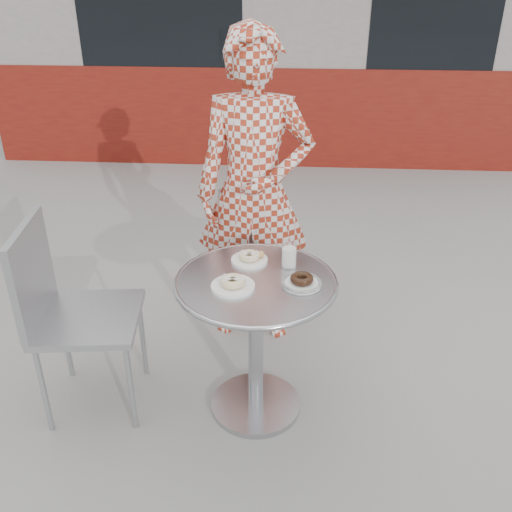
# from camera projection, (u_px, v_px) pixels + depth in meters

# --- Properties ---
(ground) EXTENTS (60.00, 60.00, 0.00)m
(ground) POSITION_uv_depth(u_px,v_px,m) (261.00, 401.00, 2.88)
(ground) COLOR #9B9893
(ground) RESTS_ON ground
(bistro_table) EXTENTS (0.73, 0.73, 0.74)m
(bistro_table) POSITION_uv_depth(u_px,v_px,m) (256.00, 314.00, 2.59)
(bistro_table) COLOR silver
(bistro_table) RESTS_ON ground
(chair_far) EXTENTS (0.44, 0.44, 0.81)m
(chair_far) POSITION_uv_depth(u_px,v_px,m) (258.00, 266.00, 3.62)
(chair_far) COLOR #A4A6AC
(chair_far) RESTS_ON ground
(chair_left) EXTENTS (0.52, 0.51, 0.97)m
(chair_left) POSITION_uv_depth(u_px,v_px,m) (91.00, 352.00, 2.76)
(chair_left) COLOR #A4A6AC
(chair_left) RESTS_ON ground
(seated_person) EXTENTS (0.63, 0.42, 1.73)m
(seated_person) POSITION_uv_depth(u_px,v_px,m) (254.00, 193.00, 3.07)
(seated_person) COLOR #9F2D18
(seated_person) RESTS_ON ground
(plate_far) EXTENTS (0.17, 0.17, 0.05)m
(plate_far) POSITION_uv_depth(u_px,v_px,m) (250.00, 258.00, 2.65)
(plate_far) COLOR white
(plate_far) RESTS_ON bistro_table
(plate_near) EXTENTS (0.19, 0.19, 0.05)m
(plate_near) POSITION_uv_depth(u_px,v_px,m) (233.00, 284.00, 2.44)
(plate_near) COLOR white
(plate_near) RESTS_ON bistro_table
(plate_checker) EXTENTS (0.18, 0.18, 0.05)m
(plate_checker) POSITION_uv_depth(u_px,v_px,m) (302.00, 282.00, 2.47)
(plate_checker) COLOR white
(plate_checker) RESTS_ON bistro_table
(milk_cup) EXTENTS (0.07, 0.07, 0.11)m
(milk_cup) POSITION_uv_depth(u_px,v_px,m) (289.00, 256.00, 2.59)
(milk_cup) COLOR white
(milk_cup) RESTS_ON bistro_table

